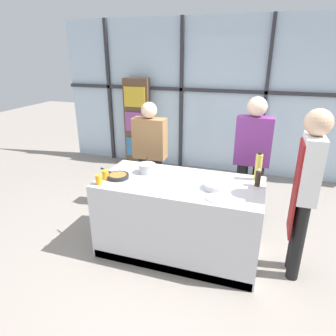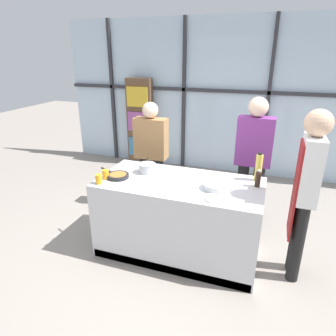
{
  "view_description": "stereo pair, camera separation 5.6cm",
  "coord_description": "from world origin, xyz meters",
  "px_view_note": "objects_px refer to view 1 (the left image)",
  "views": [
    {
      "loc": [
        0.81,
        -2.87,
        2.22
      ],
      "look_at": [
        -0.17,
        0.1,
        0.99
      ],
      "focal_mm": 32.0,
      "sensor_mm": 36.0,
      "label": 1
    },
    {
      "loc": [
        0.87,
        -2.85,
        2.22
      ],
      "look_at": [
        -0.17,
        0.1,
        0.99
      ],
      "focal_mm": 32.0,
      "sensor_mm": 36.0,
      "label": 2
    }
  ],
  "objects_px": {
    "saucepan": "(147,168)",
    "oil_bottle": "(258,167)",
    "white_plate": "(217,198)",
    "juice_glass_near": "(99,180)",
    "spectator_far_left": "(150,151)",
    "spectator_center_left": "(252,155)",
    "pepper_grinder": "(258,178)",
    "frying_pan": "(118,176)",
    "mixing_bowl": "(217,186)",
    "chef": "(306,185)",
    "juice_glass_far": "(105,175)"
  },
  "relations": [
    {
      "from": "saucepan",
      "to": "oil_bottle",
      "type": "distance_m",
      "value": 1.25
    },
    {
      "from": "white_plate",
      "to": "juice_glass_near",
      "type": "relative_size",
      "value": 2.11
    },
    {
      "from": "spectator_far_left",
      "to": "juice_glass_near",
      "type": "distance_m",
      "value": 1.23
    },
    {
      "from": "spectator_center_left",
      "to": "pepper_grinder",
      "type": "bearing_deg",
      "value": 98.22
    },
    {
      "from": "frying_pan",
      "to": "mixing_bowl",
      "type": "xyz_separation_m",
      "value": [
        1.1,
        0.07,
        0.01
      ]
    },
    {
      "from": "chef",
      "to": "frying_pan",
      "type": "xyz_separation_m",
      "value": [
        -1.94,
        -0.13,
        -0.12
      ]
    },
    {
      "from": "frying_pan",
      "to": "oil_bottle",
      "type": "relative_size",
      "value": 1.3
    },
    {
      "from": "white_plate",
      "to": "pepper_grinder",
      "type": "bearing_deg",
      "value": 50.77
    },
    {
      "from": "spectator_far_left",
      "to": "pepper_grinder",
      "type": "distance_m",
      "value": 1.68
    },
    {
      "from": "spectator_far_left",
      "to": "mixing_bowl",
      "type": "relative_size",
      "value": 5.97
    },
    {
      "from": "chef",
      "to": "juice_glass_near",
      "type": "bearing_deg",
      "value": 99.47
    },
    {
      "from": "mixing_bowl",
      "to": "juice_glass_far",
      "type": "bearing_deg",
      "value": -173.44
    },
    {
      "from": "spectator_center_left",
      "to": "juice_glass_near",
      "type": "xyz_separation_m",
      "value": [
        -1.5,
        -1.23,
        -0.03
      ]
    },
    {
      "from": "spectator_center_left",
      "to": "juice_glass_far",
      "type": "xyz_separation_m",
      "value": [
        -1.5,
        -1.09,
        -0.03
      ]
    },
    {
      "from": "oil_bottle",
      "to": "pepper_grinder",
      "type": "relative_size",
      "value": 1.64
    },
    {
      "from": "saucepan",
      "to": "juice_glass_near",
      "type": "relative_size",
      "value": 3.37
    },
    {
      "from": "spectator_far_left",
      "to": "mixing_bowl",
      "type": "height_order",
      "value": "spectator_far_left"
    },
    {
      "from": "spectator_far_left",
      "to": "white_plate",
      "type": "xyz_separation_m",
      "value": [
        1.15,
        -1.18,
        0.01
      ]
    },
    {
      "from": "white_plate",
      "to": "pepper_grinder",
      "type": "relative_size",
      "value": 1.13
    },
    {
      "from": "white_plate",
      "to": "juice_glass_far",
      "type": "distance_m",
      "value": 1.26
    },
    {
      "from": "oil_bottle",
      "to": "spectator_far_left",
      "type": "bearing_deg",
      "value": 159.0
    },
    {
      "from": "juice_glass_far",
      "to": "spectator_center_left",
      "type": "bearing_deg",
      "value": 36.03
    },
    {
      "from": "chef",
      "to": "oil_bottle",
      "type": "xyz_separation_m",
      "value": [
        -0.46,
        0.31,
        0.01
      ]
    },
    {
      "from": "juice_glass_near",
      "to": "saucepan",
      "type": "bearing_deg",
      "value": 51.84
    },
    {
      "from": "oil_bottle",
      "to": "juice_glass_far",
      "type": "height_order",
      "value": "oil_bottle"
    },
    {
      "from": "white_plate",
      "to": "oil_bottle",
      "type": "distance_m",
      "value": 0.71
    },
    {
      "from": "juice_glass_far",
      "to": "juice_glass_near",
      "type": "bearing_deg",
      "value": -90.0
    },
    {
      "from": "spectator_far_left",
      "to": "white_plate",
      "type": "relative_size",
      "value": 7.18
    },
    {
      "from": "spectator_center_left",
      "to": "oil_bottle",
      "type": "height_order",
      "value": "spectator_center_left"
    },
    {
      "from": "oil_bottle",
      "to": "mixing_bowl",
      "type": "bearing_deg",
      "value": -135.76
    },
    {
      "from": "oil_bottle",
      "to": "juice_glass_far",
      "type": "xyz_separation_m",
      "value": [
        -1.59,
        -0.51,
        -0.1
      ]
    },
    {
      "from": "spectator_center_left",
      "to": "mixing_bowl",
      "type": "xyz_separation_m",
      "value": [
        -0.29,
        -0.95,
        -0.05
      ]
    },
    {
      "from": "spectator_far_left",
      "to": "saucepan",
      "type": "distance_m",
      "value": 0.81
    },
    {
      "from": "chef",
      "to": "white_plate",
      "type": "xyz_separation_m",
      "value": [
        -0.8,
        -0.29,
        -0.13
      ]
    },
    {
      "from": "chef",
      "to": "mixing_bowl",
      "type": "xyz_separation_m",
      "value": [
        -0.84,
        -0.06,
        -0.1
      ]
    },
    {
      "from": "mixing_bowl",
      "to": "juice_glass_near",
      "type": "height_order",
      "value": "juice_glass_near"
    },
    {
      "from": "chef",
      "to": "oil_bottle",
      "type": "distance_m",
      "value": 0.55
    },
    {
      "from": "frying_pan",
      "to": "pepper_grinder",
      "type": "distance_m",
      "value": 1.52
    },
    {
      "from": "saucepan",
      "to": "mixing_bowl",
      "type": "distance_m",
      "value": 0.87
    },
    {
      "from": "mixing_bowl",
      "to": "chef",
      "type": "bearing_deg",
      "value": 4.27
    },
    {
      "from": "frying_pan",
      "to": "spectator_center_left",
      "type": "bearing_deg",
      "value": 36.18
    },
    {
      "from": "spectator_far_left",
      "to": "juice_glass_far",
      "type": "relative_size",
      "value": 15.16
    },
    {
      "from": "saucepan",
      "to": "spectator_center_left",
      "type": "bearing_deg",
      "value": 34.06
    },
    {
      "from": "spectator_center_left",
      "to": "frying_pan",
      "type": "bearing_deg",
      "value": 36.18
    },
    {
      "from": "spectator_far_left",
      "to": "white_plate",
      "type": "distance_m",
      "value": 1.65
    },
    {
      "from": "spectator_center_left",
      "to": "juice_glass_near",
      "type": "bearing_deg",
      "value": 39.38
    },
    {
      "from": "pepper_grinder",
      "to": "juice_glass_near",
      "type": "bearing_deg",
      "value": -163.16
    },
    {
      "from": "juice_glass_far",
      "to": "chef",
      "type": "bearing_deg",
      "value": 5.62
    },
    {
      "from": "mixing_bowl",
      "to": "juice_glass_near",
      "type": "distance_m",
      "value": 1.24
    },
    {
      "from": "saucepan",
      "to": "juice_glass_far",
      "type": "xyz_separation_m",
      "value": [
        -0.36,
        -0.32,
        -0.01
      ]
    }
  ]
}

